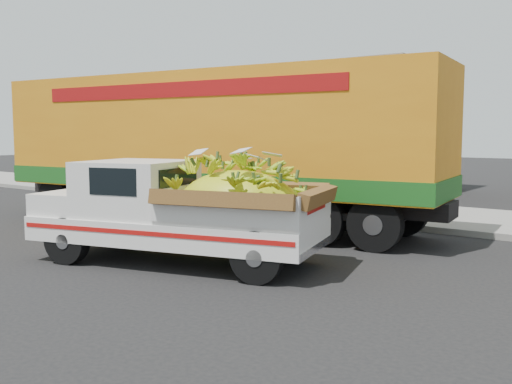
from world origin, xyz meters
The scene contains 6 objects.
ground centered at (0.00, 0.00, 0.00)m, with size 100.00×100.00×0.00m, color black.
curb centered at (0.00, 6.43, 0.07)m, with size 60.00×0.25×0.15m, color gray.
sidewalk centered at (0.00, 8.53, 0.07)m, with size 60.00×4.00×0.14m, color gray.
building_left centered at (-8.00, 14.43, 2.50)m, with size 18.00×6.00×5.00m, color gray.
pickup_truck centered at (1.80, 0.59, 0.99)m, with size 5.56×3.22×1.84m.
semi_trailer centered at (-0.91, 3.99, 2.12)m, with size 12.04×3.92×3.80m.
Camera 1 is at (8.70, -6.77, 2.34)m, focal length 40.00 mm.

